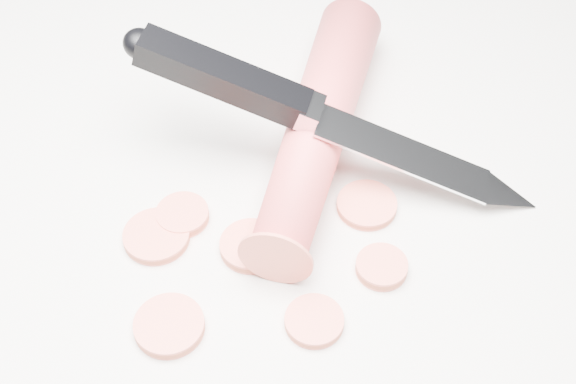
{
  "coord_description": "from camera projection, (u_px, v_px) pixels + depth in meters",
  "views": [
    {
      "loc": [
        -0.01,
        -0.31,
        0.37
      ],
      "look_at": [
        0.0,
        -0.01,
        0.02
      ],
      "focal_mm": 50.0,
      "sensor_mm": 36.0,
      "label": 1
    }
  ],
  "objects": [
    {
      "name": "ground",
      "position": [
        283.0,
        198.0,
        0.48
      ],
      "size": [
        2.4,
        2.4,
        0.0
      ],
      "primitive_type": "plane",
      "color": "silver",
      "rests_on": "ground"
    },
    {
      "name": "carrot",
      "position": [
        318.0,
        126.0,
        0.49
      ],
      "size": [
        0.09,
        0.21,
        0.04
      ],
      "primitive_type": "cylinder",
      "rotation": [
        1.57,
        0.0,
        -0.28
      ],
      "color": "#E64044",
      "rests_on": "ground"
    },
    {
      "name": "carrot_slice_0",
      "position": [
        156.0,
        236.0,
        0.46
      ],
      "size": [
        0.04,
        0.04,
        0.01
      ],
      "primitive_type": "cylinder",
      "color": "#EB614D",
      "rests_on": "ground"
    },
    {
      "name": "carrot_slice_1",
      "position": [
        169.0,
        326.0,
        0.42
      ],
      "size": [
        0.04,
        0.04,
        0.01
      ],
      "primitive_type": "cylinder",
      "color": "#EB614D",
      "rests_on": "ground"
    },
    {
      "name": "carrot_slice_2",
      "position": [
        251.0,
        246.0,
        0.45
      ],
      "size": [
        0.04,
        0.04,
        0.01
      ],
      "primitive_type": "cylinder",
      "color": "#EB614D",
      "rests_on": "ground"
    },
    {
      "name": "carrot_slice_3",
      "position": [
        382.0,
        267.0,
        0.44
      ],
      "size": [
        0.03,
        0.03,
        0.01
      ],
      "primitive_type": "cylinder",
      "color": "#EB614D",
      "rests_on": "ground"
    },
    {
      "name": "carrot_slice_4",
      "position": [
        367.0,
        205.0,
        0.47
      ],
      "size": [
        0.04,
        0.04,
        0.01
      ],
      "primitive_type": "cylinder",
      "color": "#EB614D",
      "rests_on": "ground"
    },
    {
      "name": "carrot_slice_5",
      "position": [
        182.0,
        215.0,
        0.47
      ],
      "size": [
        0.03,
        0.03,
        0.01
      ],
      "primitive_type": "cylinder",
      "color": "#EB614D",
      "rests_on": "ground"
    },
    {
      "name": "carrot_slice_6",
      "position": [
        314.0,
        321.0,
        0.42
      ],
      "size": [
        0.03,
        0.03,
        0.01
      ],
      "primitive_type": "cylinder",
      "color": "#EB614D",
      "rests_on": "ground"
    },
    {
      "name": "kitchen_knife",
      "position": [
        334.0,
        118.0,
        0.46
      ],
      "size": [
        0.25,
        0.1,
        0.08
      ],
      "primitive_type": null,
      "color": "silver",
      "rests_on": "ground"
    }
  ]
}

